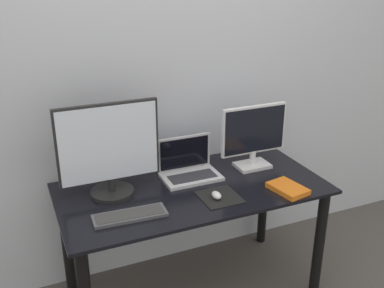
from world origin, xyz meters
TOP-DOWN VIEW (x-y plane):
  - wall_back at (0.00, 0.78)m, footprint 7.00×0.05m
  - desk at (0.00, 0.36)m, footprint 1.43×0.71m
  - monitor_left at (-0.42, 0.46)m, footprint 0.52×0.23m
  - monitor_right at (0.43, 0.46)m, footprint 0.41×0.14m
  - laptop at (0.04, 0.50)m, footprint 0.32×0.21m
  - keyboard at (-0.40, 0.19)m, footprint 0.36×0.14m
  - mousepad at (0.08, 0.19)m, footprint 0.20×0.21m
  - mouse at (0.06, 0.18)m, footprint 0.04×0.07m
  - book at (0.45, 0.11)m, footprint 0.17×0.22m

SIDE VIEW (x-z plane):
  - desk at x=0.00m, z-range 0.22..0.92m
  - mousepad at x=0.08m, z-range 0.70..0.71m
  - keyboard at x=-0.40m, z-range 0.70..0.72m
  - book at x=0.45m, z-range 0.70..0.73m
  - mouse at x=0.06m, z-range 0.71..0.74m
  - laptop at x=0.04m, z-range 0.65..0.87m
  - monitor_right at x=0.43m, z-range 0.71..1.09m
  - monitor_left at x=-0.42m, z-range 0.70..1.19m
  - wall_back at x=0.00m, z-range 0.00..2.50m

